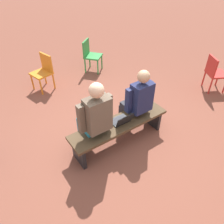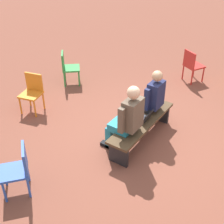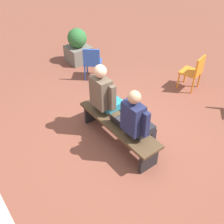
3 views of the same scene
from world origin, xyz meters
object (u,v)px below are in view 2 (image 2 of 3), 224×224
(plastic_chair_far_left, at_px, (32,91))
(plastic_chair_mid_courtyard, at_px, (19,168))
(person_student, at_px, (150,99))
(laptop, at_px, (143,118))
(plastic_chair_far_right, at_px, (68,66))
(plastic_chair_by_pillar, at_px, (192,64))
(bench, at_px, (142,125))
(person_adult, at_px, (127,118))

(plastic_chair_far_left, relative_size, plastic_chair_mid_courtyard, 1.00)
(person_student, bearing_deg, laptop, 11.39)
(plastic_chair_far_right, height_order, plastic_chair_by_pillar, same)
(plastic_chair_mid_courtyard, bearing_deg, plastic_chair_far_right, -150.94)
(bench, relative_size, person_adult, 1.29)
(laptop, xyz_separation_m, plastic_chair_far_right, (-0.98, -2.70, -0.02))
(bench, xyz_separation_m, laptop, (-0.03, 0.01, 0.15))
(bench, distance_m, plastic_chair_far_right, 2.87)
(laptop, xyz_separation_m, plastic_chair_far_left, (0.40, -2.52, -0.02))
(person_student, xyz_separation_m, plastic_chair_by_pillar, (-2.44, -0.10, -0.23))
(person_student, bearing_deg, plastic_chair_mid_courtyard, -18.27)
(person_student, relative_size, plastic_chair_mid_courtyard, 1.58)
(person_adult, distance_m, plastic_chair_far_right, 3.00)
(plastic_chair_far_left, bearing_deg, plastic_chair_by_pillar, 143.96)
(bench, bearing_deg, plastic_chair_mid_courtyard, -22.95)
(bench, distance_m, plastic_chair_by_pillar, 2.86)
(person_student, bearing_deg, person_adult, -0.26)
(person_student, xyz_separation_m, plastic_chair_far_right, (-0.59, -2.62, -0.23))
(plastic_chair_mid_courtyard, bearing_deg, laptop, 157.03)
(plastic_chair_far_left, relative_size, plastic_chair_by_pillar, 1.00)
(laptop, bearing_deg, person_adult, -9.98)
(plastic_chair_far_left, distance_m, plastic_chair_by_pillar, 3.99)
(bench, distance_m, person_student, 0.55)
(person_student, xyz_separation_m, person_adult, (0.86, -0.00, 0.03))
(laptop, height_order, plastic_chair_by_pillar, plastic_chair_by_pillar)
(bench, height_order, laptop, laptop)
(plastic_chair_far_left, xyz_separation_m, plastic_chair_mid_courtyard, (1.81, 1.59, 0.00))
(plastic_chair_far_right, bearing_deg, bench, 69.53)
(laptop, xyz_separation_m, plastic_chair_by_pillar, (-2.83, -0.18, -0.02))
(person_student, relative_size, person_adult, 0.95)
(person_adult, distance_m, laptop, 0.53)
(person_student, bearing_deg, bench, 9.08)
(plastic_chair_far_left, height_order, plastic_chair_far_right, same)
(person_adult, distance_m, plastic_chair_by_pillar, 3.31)
(bench, xyz_separation_m, plastic_chair_far_right, (-1.00, -2.69, 0.13))
(person_adult, relative_size, plastic_chair_far_right, 1.66)
(plastic_chair_far_left, bearing_deg, bench, 98.36)
(person_student, height_order, plastic_chair_mid_courtyard, person_student)
(laptop, relative_size, plastic_chair_mid_courtyard, 0.38)
(person_student, distance_m, plastic_chair_far_left, 2.58)
(person_adult, height_order, plastic_chair_far_right, person_adult)
(bench, xyz_separation_m, plastic_chair_mid_courtyard, (2.18, -0.92, 0.13))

